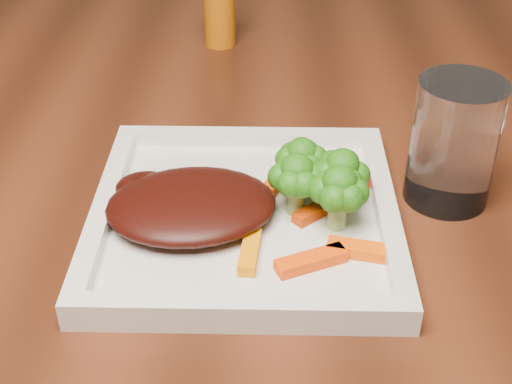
{
  "coord_description": "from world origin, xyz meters",
  "views": [
    {
      "loc": [
        0.05,
        -0.57,
        1.14
      ],
      "look_at": [
        0.04,
        -0.06,
        0.79
      ],
      "focal_mm": 50.0,
      "sensor_mm": 36.0,
      "label": 1
    }
  ],
  "objects_px": {
    "drinking_glass": "(454,143)",
    "plate": "(245,220)",
    "steak": "(191,205)",
    "spice_shaker": "(220,12)",
    "dining_table": "(185,358)"
  },
  "relations": [
    {
      "from": "dining_table",
      "to": "plate",
      "type": "bearing_deg",
      "value": -62.02
    },
    {
      "from": "steak",
      "to": "spice_shaker",
      "type": "distance_m",
      "value": 0.42
    },
    {
      "from": "steak",
      "to": "spice_shaker",
      "type": "xyz_separation_m",
      "value": [
        -0.0,
        0.42,
        0.02
      ]
    },
    {
      "from": "dining_table",
      "to": "drinking_glass",
      "type": "height_order",
      "value": "drinking_glass"
    },
    {
      "from": "steak",
      "to": "plate",
      "type": "bearing_deg",
      "value": 8.46
    },
    {
      "from": "steak",
      "to": "drinking_glass",
      "type": "relative_size",
      "value": 1.25
    },
    {
      "from": "drinking_glass",
      "to": "plate",
      "type": "bearing_deg",
      "value": -165.47
    },
    {
      "from": "dining_table",
      "to": "steak",
      "type": "xyz_separation_m",
      "value": [
        0.05,
        -0.19,
        0.4
      ]
    },
    {
      "from": "plate",
      "to": "drinking_glass",
      "type": "distance_m",
      "value": 0.2
    },
    {
      "from": "plate",
      "to": "drinking_glass",
      "type": "height_order",
      "value": "drinking_glass"
    },
    {
      "from": "dining_table",
      "to": "drinking_glass",
      "type": "relative_size",
      "value": 13.33
    },
    {
      "from": "steak",
      "to": "drinking_glass",
      "type": "height_order",
      "value": "drinking_glass"
    },
    {
      "from": "dining_table",
      "to": "spice_shaker",
      "type": "relative_size",
      "value": 17.39
    },
    {
      "from": "dining_table",
      "to": "spice_shaker",
      "type": "bearing_deg",
      "value": 78.57
    },
    {
      "from": "steak",
      "to": "spice_shaker",
      "type": "height_order",
      "value": "spice_shaker"
    }
  ]
}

